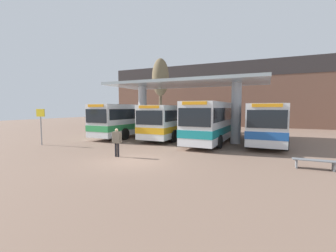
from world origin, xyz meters
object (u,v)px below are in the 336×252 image
(waiting_bench_near_pillar, at_px, (315,162))
(pedestrian_waiting, at_px, (117,140))
(info_sign_platform, at_px, (41,119))
(poplar_tree_behind_left, at_px, (160,78))
(transit_bus_left_bay, at_px, (136,118))
(transit_bus_far_right_bay, at_px, (268,121))
(transit_bus_right_bay, at_px, (215,120))
(transit_bus_center_bay, at_px, (175,119))

(waiting_bench_near_pillar, height_order, pedestrian_waiting, pedestrian_waiting)
(info_sign_platform, bearing_deg, poplar_tree_behind_left, 74.52)
(info_sign_platform, height_order, pedestrian_waiting, info_sign_platform)
(transit_bus_left_bay, relative_size, transit_bus_far_right_bay, 1.20)
(poplar_tree_behind_left, bearing_deg, transit_bus_left_bay, -96.60)
(info_sign_platform, height_order, poplar_tree_behind_left, poplar_tree_behind_left)
(waiting_bench_near_pillar, height_order, info_sign_platform, info_sign_platform)
(waiting_bench_near_pillar, relative_size, pedestrian_waiting, 1.10)
(poplar_tree_behind_left, bearing_deg, transit_bus_right_bay, -37.41)
(transit_bus_right_bay, relative_size, waiting_bench_near_pillar, 5.86)
(info_sign_platform, xyz_separation_m, pedestrian_waiting, (8.15, -1.16, -1.00))
(transit_bus_left_bay, distance_m, transit_bus_right_bay, 9.02)
(transit_bus_left_bay, relative_size, transit_bus_right_bay, 1.11)
(transit_bus_left_bay, distance_m, poplar_tree_behind_left, 6.95)
(poplar_tree_behind_left, bearing_deg, waiting_bench_near_pillar, -42.59)
(transit_bus_center_bay, bearing_deg, transit_bus_far_right_bay, 176.22)
(waiting_bench_near_pillar, height_order, poplar_tree_behind_left, poplar_tree_behind_left)
(waiting_bench_near_pillar, bearing_deg, pedestrian_waiting, -171.63)
(transit_bus_left_bay, relative_size, waiting_bench_near_pillar, 6.50)
(transit_bus_center_bay, relative_size, transit_bus_far_right_bay, 1.09)
(transit_bus_right_bay, height_order, poplar_tree_behind_left, poplar_tree_behind_left)
(waiting_bench_near_pillar, distance_m, poplar_tree_behind_left, 20.92)
(pedestrian_waiting, relative_size, poplar_tree_behind_left, 0.19)
(transit_bus_right_bay, bearing_deg, info_sign_platform, 33.42)
(waiting_bench_near_pillar, xyz_separation_m, info_sign_platform, (-18.52, -0.36, 1.70))
(waiting_bench_near_pillar, xyz_separation_m, poplar_tree_behind_left, (-14.68, 13.49, 6.35))
(transit_bus_far_right_bay, bearing_deg, pedestrian_waiting, 50.13)
(transit_bus_left_bay, height_order, transit_bus_far_right_bay, transit_bus_left_bay)
(waiting_bench_near_pillar, distance_m, info_sign_platform, 18.60)
(transit_bus_far_right_bay, relative_size, waiting_bench_near_pillar, 5.40)
(transit_bus_center_bay, height_order, transit_bus_far_right_bay, transit_bus_far_right_bay)
(pedestrian_waiting, distance_m, poplar_tree_behind_left, 16.62)
(transit_bus_left_bay, distance_m, waiting_bench_near_pillar, 17.55)
(transit_bus_left_bay, height_order, waiting_bench_near_pillar, transit_bus_left_bay)
(waiting_bench_near_pillar, relative_size, info_sign_platform, 0.66)
(transit_bus_right_bay, distance_m, waiting_bench_near_pillar, 9.66)
(transit_bus_far_right_bay, bearing_deg, info_sign_platform, 28.07)
(transit_bus_center_bay, bearing_deg, waiting_bench_near_pillar, 140.97)
(info_sign_platform, distance_m, poplar_tree_behind_left, 15.11)
(info_sign_platform, bearing_deg, transit_bus_right_bay, 31.61)
(transit_bus_right_bay, xyz_separation_m, waiting_bench_near_pillar, (6.35, -7.12, -1.54))
(transit_bus_far_right_bay, bearing_deg, transit_bus_center_bay, -2.40)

